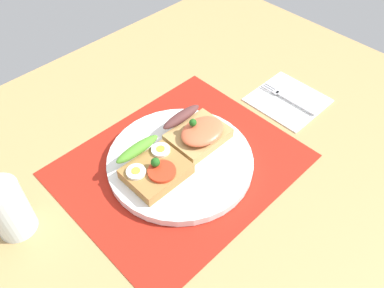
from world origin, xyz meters
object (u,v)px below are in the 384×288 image
Objects in this scene: fork at (286,98)px; drinking_glass at (8,209)px; sandwich_salmon at (197,132)px; napkin at (288,100)px; sandwich_egg_tomato at (153,167)px; plate at (180,161)px.

fork is 1.33× the size of drinking_glass.
sandwich_salmon is at bearing -12.72° from drinking_glass.
sandwich_salmon reaches higher than napkin.
fork is 57.47cm from drinking_glass.
sandwich_salmon is 0.79× the size of fork.
napkin is (23.17, -4.41, -3.48)cm from sandwich_salmon.
fork is (22.94, -4.10, -3.02)cm from sandwich_salmon.
drinking_glass is at bearing 160.15° from sandwich_egg_tomato.
napkin is 57.80cm from drinking_glass.
sandwich_egg_tomato is 0.76× the size of fork.
sandwich_salmon is at bearing 169.86° from fork.
sandwich_salmon is 1.05× the size of drinking_glass.
napkin is 0.60cm from fork.
sandwich_salmon is 0.75× the size of napkin.
plate is 1.96× the size of fork.
plate is at bearing 173.86° from napkin.
drinking_glass is at bearing 162.29° from plate.
drinking_glass reaches higher than napkin.
drinking_glass is (-33.19, 7.49, 1.30)cm from sandwich_salmon.
plate is 6.36cm from sandwich_salmon.
napkin is at bearing -6.14° from plate.
sandwich_salmon reaches higher than plate.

